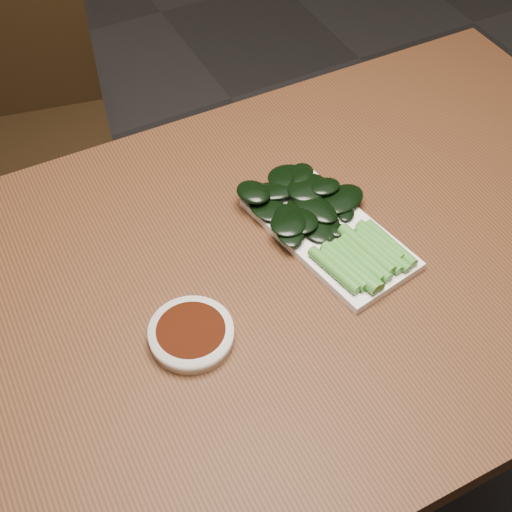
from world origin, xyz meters
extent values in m
plane|color=#282626|center=(0.00, 0.00, 0.00)|extent=(6.00, 6.00, 0.00)
cube|color=#4B2915|center=(0.00, 0.00, 0.73)|extent=(1.40, 0.80, 0.04)
cylinder|color=#4B2915|center=(0.64, 0.34, 0.35)|extent=(0.05, 0.05, 0.71)
cube|color=black|center=(-0.25, 0.79, 0.43)|extent=(0.52, 0.52, 0.04)
cylinder|color=black|center=(-0.10, 0.57, 0.21)|extent=(0.04, 0.04, 0.41)
cylinder|color=black|center=(-0.02, 0.94, 0.21)|extent=(0.04, 0.04, 0.41)
cylinder|color=white|center=(-0.16, -0.06, 0.76)|extent=(0.12, 0.12, 0.02)
cylinder|color=#371105|center=(-0.16, -0.06, 0.77)|extent=(0.10, 0.10, 0.00)
cube|color=white|center=(0.11, 0.02, 0.76)|extent=(0.19, 0.30, 0.01)
cylinder|color=#458C30|center=(0.07, -0.05, 0.77)|extent=(0.04, 0.10, 0.02)
cylinder|color=#458C30|center=(0.09, -0.06, 0.77)|extent=(0.04, 0.09, 0.02)
cylinder|color=#458C30|center=(0.09, -0.06, 0.77)|extent=(0.04, 0.11, 0.02)
cylinder|color=#458C30|center=(0.11, -0.06, 0.77)|extent=(0.03, 0.11, 0.02)
cylinder|color=#458C30|center=(0.12, -0.05, 0.77)|extent=(0.03, 0.10, 0.02)
cylinder|color=#458C30|center=(0.13, -0.06, 0.77)|extent=(0.03, 0.10, 0.02)
cylinder|color=#458C30|center=(0.14, -0.04, 0.77)|extent=(0.04, 0.11, 0.02)
cylinder|color=#458C30|center=(0.15, -0.05, 0.77)|extent=(0.03, 0.10, 0.02)
cylinder|color=#458C30|center=(0.16, -0.05, 0.77)|extent=(0.04, 0.11, 0.01)
cylinder|color=#458C30|center=(0.16, -0.04, 0.77)|extent=(0.04, 0.09, 0.02)
cylinder|color=#458C30|center=(0.18, -0.05, 0.77)|extent=(0.03, 0.10, 0.02)
ellipsoid|color=black|center=(0.14, 0.10, 0.78)|extent=(0.07, 0.07, 0.01)
ellipsoid|color=black|center=(0.13, 0.08, 0.77)|extent=(0.09, 0.07, 0.01)
ellipsoid|color=black|center=(0.10, 0.04, 0.77)|extent=(0.07, 0.08, 0.01)
ellipsoid|color=black|center=(0.11, 0.14, 0.78)|extent=(0.10, 0.10, 0.01)
ellipsoid|color=black|center=(0.05, 0.11, 0.77)|extent=(0.06, 0.08, 0.01)
ellipsoid|color=black|center=(0.11, 0.07, 0.78)|extent=(0.07, 0.10, 0.01)
ellipsoid|color=black|center=(0.10, 0.07, 0.77)|extent=(0.05, 0.06, 0.01)
ellipsoid|color=black|center=(0.09, 0.07, 0.77)|extent=(0.04, 0.07, 0.01)
ellipsoid|color=black|center=(0.13, 0.13, 0.78)|extent=(0.06, 0.05, 0.01)
ellipsoid|color=black|center=(0.12, 0.11, 0.78)|extent=(0.09, 0.08, 0.01)
ellipsoid|color=black|center=(0.08, 0.13, 0.78)|extent=(0.07, 0.05, 0.01)
ellipsoid|color=black|center=(0.06, 0.05, 0.78)|extent=(0.08, 0.10, 0.01)
ellipsoid|color=black|center=(0.14, 0.15, 0.78)|extent=(0.04, 0.04, 0.01)
ellipsoid|color=black|center=(0.06, 0.14, 0.77)|extent=(0.06, 0.04, 0.01)
ellipsoid|color=black|center=(0.05, 0.05, 0.78)|extent=(0.07, 0.07, 0.01)
ellipsoid|color=black|center=(0.08, 0.08, 0.77)|extent=(0.05, 0.03, 0.01)
ellipsoid|color=black|center=(0.04, 0.13, 0.79)|extent=(0.06, 0.07, 0.02)
ellipsoid|color=black|center=(0.15, 0.09, 0.78)|extent=(0.05, 0.04, 0.01)
ellipsoid|color=black|center=(0.08, 0.05, 0.78)|extent=(0.05, 0.06, 0.01)
ellipsoid|color=black|center=(0.16, 0.07, 0.77)|extent=(0.09, 0.07, 0.01)
ellipsoid|color=black|center=(0.12, 0.02, 0.77)|extent=(0.05, 0.05, 0.01)
ellipsoid|color=black|center=(0.12, 0.04, 0.77)|extent=(0.03, 0.04, 0.01)
ellipsoid|color=black|center=(0.15, 0.04, 0.77)|extent=(0.04, 0.04, 0.01)
ellipsoid|color=black|center=(0.10, 0.02, 0.77)|extent=(0.03, 0.04, 0.01)
camera|label=1|loc=(-0.34, -0.60, 1.58)|focal=50.00mm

